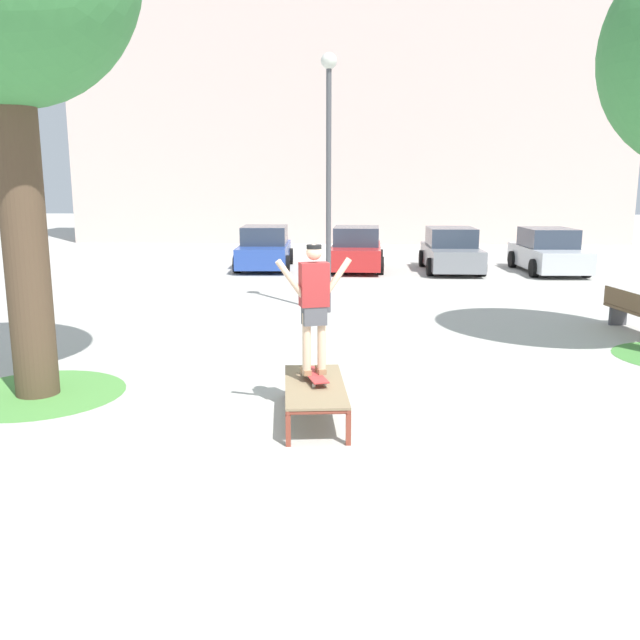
{
  "coord_description": "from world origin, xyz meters",
  "views": [
    {
      "loc": [
        -0.02,
        -8.2,
        2.99
      ],
      "look_at": [
        -0.46,
        1.55,
        1.0
      ],
      "focal_mm": 37.56,
      "sensor_mm": 36.0,
      "label": 1
    }
  ],
  "objects_px": {
    "car_blue": "(265,249)",
    "car_silver": "(548,252)",
    "light_post": "(329,146)",
    "skater": "(314,300)",
    "car_grey": "(451,251)",
    "skateboard": "(314,375)",
    "car_red": "(356,250)",
    "skate_box": "(315,388)"
  },
  "relations": [
    {
      "from": "skater",
      "to": "car_silver",
      "type": "bearing_deg",
      "value": 64.05
    },
    {
      "from": "skate_box",
      "to": "car_red",
      "type": "xyz_separation_m",
      "value": [
        0.66,
        15.51,
        0.28
      ]
    },
    {
      "from": "car_red",
      "to": "car_silver",
      "type": "height_order",
      "value": "same"
    },
    {
      "from": "car_blue",
      "to": "car_red",
      "type": "xyz_separation_m",
      "value": [
        3.3,
        -0.21,
        0.0
      ]
    },
    {
      "from": "skate_box",
      "to": "car_silver",
      "type": "height_order",
      "value": "car_silver"
    },
    {
      "from": "skateboard",
      "to": "car_silver",
      "type": "relative_size",
      "value": 0.19
    },
    {
      "from": "skate_box",
      "to": "skateboard",
      "type": "height_order",
      "value": "skateboard"
    },
    {
      "from": "skater",
      "to": "car_red",
      "type": "bearing_deg",
      "value": 87.49
    },
    {
      "from": "car_blue",
      "to": "skateboard",
      "type": "bearing_deg",
      "value": -80.44
    },
    {
      "from": "car_blue",
      "to": "car_grey",
      "type": "relative_size",
      "value": 1.02
    },
    {
      "from": "skater",
      "to": "car_blue",
      "type": "height_order",
      "value": "skater"
    },
    {
      "from": "skater",
      "to": "car_silver",
      "type": "distance_m",
      "value": 16.6
    },
    {
      "from": "skater",
      "to": "light_post",
      "type": "bearing_deg",
      "value": 90.41
    },
    {
      "from": "skate_box",
      "to": "car_blue",
      "type": "relative_size",
      "value": 0.46
    },
    {
      "from": "skateboard",
      "to": "light_post",
      "type": "distance_m",
      "value": 7.9
    },
    {
      "from": "skateboard",
      "to": "car_silver",
      "type": "xyz_separation_m",
      "value": [
        7.25,
        14.91,
        0.15
      ]
    },
    {
      "from": "car_blue",
      "to": "light_post",
      "type": "height_order",
      "value": "light_post"
    },
    {
      "from": "skateboard",
      "to": "skater",
      "type": "bearing_deg",
      "value": 107.05
    },
    {
      "from": "car_blue",
      "to": "car_silver",
      "type": "relative_size",
      "value": 1.0
    },
    {
      "from": "car_blue",
      "to": "light_post",
      "type": "xyz_separation_m",
      "value": [
        2.57,
        -8.39,
        3.13
      ]
    },
    {
      "from": "skateboard",
      "to": "light_post",
      "type": "height_order",
      "value": "light_post"
    },
    {
      "from": "skateboard",
      "to": "car_blue",
      "type": "bearing_deg",
      "value": 99.56
    },
    {
      "from": "skater",
      "to": "skate_box",
      "type": "bearing_deg",
      "value": -84.27
    },
    {
      "from": "skateboard",
      "to": "car_blue",
      "type": "relative_size",
      "value": 0.19
    },
    {
      "from": "car_silver",
      "to": "light_post",
      "type": "xyz_separation_m",
      "value": [
        -7.31,
        -7.73,
        3.13
      ]
    },
    {
      "from": "skater",
      "to": "car_grey",
      "type": "bearing_deg",
      "value": 75.26
    },
    {
      "from": "car_silver",
      "to": "skateboard",
      "type": "bearing_deg",
      "value": -115.94
    },
    {
      "from": "skater",
      "to": "car_blue",
      "type": "relative_size",
      "value": 0.4
    },
    {
      "from": "skater",
      "to": "car_red",
      "type": "xyz_separation_m",
      "value": [
        0.67,
        15.36,
        -0.84
      ]
    },
    {
      "from": "car_blue",
      "to": "car_grey",
      "type": "bearing_deg",
      "value": -4.35
    },
    {
      "from": "car_silver",
      "to": "light_post",
      "type": "height_order",
      "value": "light_post"
    },
    {
      "from": "car_grey",
      "to": "car_silver",
      "type": "bearing_deg",
      "value": -2.74
    },
    {
      "from": "car_red",
      "to": "light_post",
      "type": "bearing_deg",
      "value": -95.05
    },
    {
      "from": "car_red",
      "to": "light_post",
      "type": "distance_m",
      "value": 8.79
    },
    {
      "from": "car_grey",
      "to": "car_silver",
      "type": "height_order",
      "value": "same"
    },
    {
      "from": "skater",
      "to": "light_post",
      "type": "height_order",
      "value": "light_post"
    },
    {
      "from": "car_blue",
      "to": "car_red",
      "type": "relative_size",
      "value": 1.0
    },
    {
      "from": "skater",
      "to": "car_blue",
      "type": "bearing_deg",
      "value": 99.56
    },
    {
      "from": "skateboard",
      "to": "skater",
      "type": "height_order",
      "value": "skater"
    },
    {
      "from": "car_silver",
      "to": "light_post",
      "type": "bearing_deg",
      "value": -133.38
    },
    {
      "from": "skateboard",
      "to": "car_blue",
      "type": "distance_m",
      "value": 15.79
    },
    {
      "from": "skate_box",
      "to": "car_blue",
      "type": "height_order",
      "value": "car_blue"
    }
  ]
}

